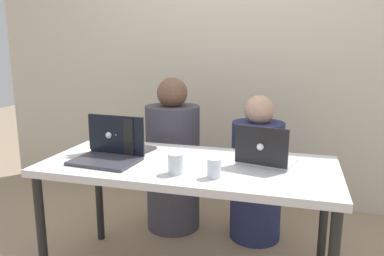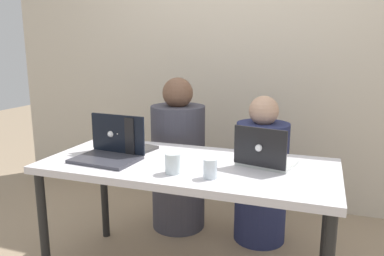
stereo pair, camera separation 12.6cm
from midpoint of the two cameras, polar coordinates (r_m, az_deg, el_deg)
The scene contains 9 objects.
back_wall at distance 3.27m, azimuth 8.70°, elevation 11.98°, with size 4.50×0.10×2.69m, color beige.
desk at distance 2.09m, azimuth 1.08°, elevation -7.06°, with size 1.60×0.72×0.73m.
person_on_left at distance 2.81m, azimuth -0.82°, elevation -5.29°, with size 0.44×0.44×1.14m.
person_on_right at distance 2.68m, azimuth 11.83°, elevation -7.45°, with size 0.40×0.40×1.03m.
laptop_back_right at distance 2.04m, azimuth 12.75°, elevation -4.39°, with size 0.33×0.29×0.22m.
laptop_front_left at distance 2.15m, azimuth -10.76°, elevation -3.34°, with size 0.37×0.30×0.24m.
laptop_back_left at distance 2.31m, azimuth -9.09°, elevation -2.27°, with size 0.37×0.30×0.23m.
water_glass_center at distance 1.88m, azimuth -1.03°, elevation -5.64°, with size 0.08×0.08×0.10m.
water_glass_right at distance 1.82m, azimuth 4.78°, elevation -6.38°, with size 0.07×0.07×0.10m.
Camera 2 is at (0.68, -1.85, 1.34)m, focal length 35.00 mm.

